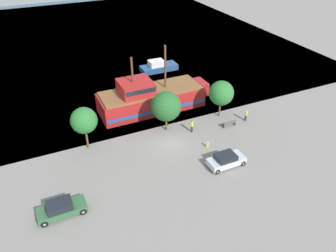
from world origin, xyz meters
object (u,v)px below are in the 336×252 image
Objects in this scene: moored_boat_dockside at (158,67)px; pedestrian_walking_near at (192,126)px; parked_car_curb_front at (61,208)px; fire_hydrant at (207,144)px; bench_promenade_east at (229,124)px; parked_car_curb_mid at (226,160)px; pirate_ship at (150,97)px; pedestrian_walking_far at (246,115)px.

moored_boat_dockside reaches higher than pedestrian_walking_near.
parked_car_curb_front is 18.82m from pedestrian_walking_near.
parked_car_curb_front is 17.93m from fire_hydrant.
moored_boat_dockside is 20.67m from bench_promenade_east.
parked_car_curb_mid is at bearing -126.48° from bench_promenade_east.
parked_car_curb_front is 23.34m from bench_promenade_east.
moored_boat_dockside reaches higher than bench_promenade_east.
parked_car_curb_front is at bearing -128.52° from moored_boat_dockside.
bench_promenade_east is at bearing -86.53° from moored_boat_dockside.
pirate_ship reaches higher than pedestrian_walking_near.
bench_promenade_east reaches higher than fire_hydrant.
fire_hydrant is (-0.14, 3.75, -0.31)m from parked_car_curb_mid.
parked_car_curb_mid is (17.74, -0.37, -0.02)m from parked_car_curb_front.
moored_boat_dockside is 1.55× the size of parked_car_curb_mid.
parked_car_curb_front reaches higher than parked_car_curb_mid.
pedestrian_walking_near is at bearing 21.99° from parked_car_curb_front.
bench_promenade_east is at bearing 28.88° from fire_hydrant.
pirate_ship is 21.09m from parked_car_curb_front.
pirate_ship reaches higher than parked_car_curb_front.
parked_car_curb_mid is 2.49× the size of pedestrian_walking_far.
parked_car_curb_front is 2.62× the size of pedestrian_walking_far.
parked_car_curb_front is at bearing -169.13° from fire_hydrant.
fire_hydrant is at bearing 10.87° from parked_car_curb_front.
pedestrian_walking_near is at bearing 92.31° from parked_car_curb_mid.
parked_car_curb_mid is at bearing -79.60° from pirate_ship.
bench_promenade_east is 1.05× the size of pedestrian_walking_near.
parked_car_curb_mid is (-3.53, -27.10, 0.00)m from moored_boat_dockside.
parked_car_curb_front reaches higher than bench_promenade_east.
pedestrian_walking_near is (-0.30, 7.42, 0.17)m from parked_car_curb_mid.
pirate_ship is 8.68× the size of bench_promenade_east.
moored_boat_dockside is at bearing 93.47° from bench_promenade_east.
pedestrian_walking_near is at bearing 175.26° from pedestrian_walking_far.
bench_promenade_east is (1.25, -20.63, -0.28)m from moored_boat_dockside.
pirate_ship is 15.49m from parked_car_curb_mid.
parked_car_curb_mid is 2.39× the size of pedestrian_walking_near.
pedestrian_walking_near reaches higher than bench_promenade_east.
moored_boat_dockside is at bearing 51.48° from parked_car_curb_front.
bench_promenade_east is 2.84m from pedestrian_walking_far.
parked_car_curb_front is 2.40× the size of bench_promenade_east.
fire_hydrant is 0.42× the size of bench_promenade_east.
pirate_ship is at bearing 103.05° from fire_hydrant.
parked_car_curb_front is at bearing -158.01° from pedestrian_walking_near.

